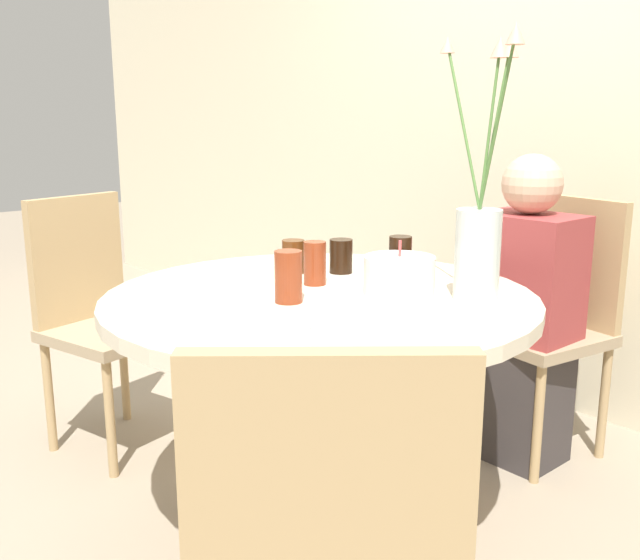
{
  "coord_description": "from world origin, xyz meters",
  "views": [
    {
      "loc": [
        1.44,
        -1.27,
        1.2
      ],
      "look_at": [
        0.0,
        0.0,
        0.75
      ],
      "focal_mm": 40.0,
      "sensor_mm": 36.0,
      "label": 1
    }
  ],
  "objects_px": {
    "birthday_cake": "(399,276)",
    "person_guest": "(523,321)",
    "chair_near_front": "(98,307)",
    "drink_glass_2": "(341,256)",
    "flower_vase": "(480,230)",
    "drink_glass_3": "(315,263)",
    "side_plate": "(270,327)",
    "drink_glass_1": "(288,277)",
    "drink_glass_4": "(400,260)",
    "drink_glass_0": "(293,257)",
    "chair_left_flank": "(554,311)"
  },
  "relations": [
    {
      "from": "chair_near_front",
      "to": "drink_glass_3",
      "type": "xyz_separation_m",
      "value": [
        0.87,
        0.29,
        0.26
      ]
    },
    {
      "from": "chair_left_flank",
      "to": "drink_glass_4",
      "type": "distance_m",
      "value": 0.76
    },
    {
      "from": "drink_glass_1",
      "to": "drink_glass_3",
      "type": "relative_size",
      "value": 1.09
    },
    {
      "from": "birthday_cake",
      "to": "flower_vase",
      "type": "distance_m",
      "value": 0.25
    },
    {
      "from": "birthday_cake",
      "to": "side_plate",
      "type": "height_order",
      "value": "birthday_cake"
    },
    {
      "from": "drink_glass_3",
      "to": "drink_glass_1",
      "type": "bearing_deg",
      "value": -59.8
    },
    {
      "from": "drink_glass_0",
      "to": "drink_glass_1",
      "type": "xyz_separation_m",
      "value": [
        0.27,
        -0.24,
        0.02
      ]
    },
    {
      "from": "flower_vase",
      "to": "chair_left_flank",
      "type": "bearing_deg",
      "value": 103.01
    },
    {
      "from": "chair_near_front",
      "to": "drink_glass_2",
      "type": "xyz_separation_m",
      "value": [
        0.8,
        0.46,
        0.25
      ]
    },
    {
      "from": "chair_left_flank",
      "to": "drink_glass_1",
      "type": "distance_m",
      "value": 1.14
    },
    {
      "from": "chair_left_flank",
      "to": "drink_glass_0",
      "type": "height_order",
      "value": "chair_left_flank"
    },
    {
      "from": "birthday_cake",
      "to": "person_guest",
      "type": "bearing_deg",
      "value": 91.51
    },
    {
      "from": "side_plate",
      "to": "drink_glass_4",
      "type": "xyz_separation_m",
      "value": [
        -0.12,
        0.58,
        0.06
      ]
    },
    {
      "from": "chair_left_flank",
      "to": "chair_near_front",
      "type": "height_order",
      "value": "same"
    },
    {
      "from": "side_plate",
      "to": "drink_glass_4",
      "type": "bearing_deg",
      "value": 101.93
    },
    {
      "from": "chair_left_flank",
      "to": "drink_glass_2",
      "type": "height_order",
      "value": "chair_left_flank"
    },
    {
      "from": "chair_near_front",
      "to": "person_guest",
      "type": "relative_size",
      "value": 0.85
    },
    {
      "from": "chair_left_flank",
      "to": "drink_glass_3",
      "type": "height_order",
      "value": "chair_left_flank"
    },
    {
      "from": "drink_glass_2",
      "to": "person_guest",
      "type": "height_order",
      "value": "person_guest"
    },
    {
      "from": "flower_vase",
      "to": "drink_glass_0",
      "type": "xyz_separation_m",
      "value": [
        -0.57,
        -0.17,
        -0.14
      ]
    },
    {
      "from": "person_guest",
      "to": "chair_near_front",
      "type": "bearing_deg",
      "value": -136.25
    },
    {
      "from": "birthday_cake",
      "to": "drink_glass_0",
      "type": "bearing_deg",
      "value": -173.68
    },
    {
      "from": "flower_vase",
      "to": "drink_glass_0",
      "type": "relative_size",
      "value": 6.66
    },
    {
      "from": "flower_vase",
      "to": "side_plate",
      "type": "xyz_separation_m",
      "value": [
        -0.14,
        -0.6,
        -0.18
      ]
    },
    {
      "from": "chair_near_front",
      "to": "drink_glass_3",
      "type": "distance_m",
      "value": 0.95
    },
    {
      "from": "drink_glass_3",
      "to": "drink_glass_4",
      "type": "distance_m",
      "value": 0.25
    },
    {
      "from": "person_guest",
      "to": "side_plate",
      "type": "bearing_deg",
      "value": -87.88
    },
    {
      "from": "birthday_cake",
      "to": "drink_glass_4",
      "type": "relative_size",
      "value": 1.42
    },
    {
      "from": "side_plate",
      "to": "drink_glass_2",
      "type": "xyz_separation_m",
      "value": [
        -0.34,
        0.54,
        0.05
      ]
    },
    {
      "from": "chair_left_flank",
      "to": "drink_glass_4",
      "type": "height_order",
      "value": "chair_left_flank"
    },
    {
      "from": "flower_vase",
      "to": "drink_glass_0",
      "type": "height_order",
      "value": "flower_vase"
    },
    {
      "from": "birthday_cake",
      "to": "drink_glass_3",
      "type": "relative_size",
      "value": 1.54
    },
    {
      "from": "birthday_cake",
      "to": "side_plate",
      "type": "bearing_deg",
      "value": -87.04
    },
    {
      "from": "person_guest",
      "to": "drink_glass_1",
      "type": "bearing_deg",
      "value": -97.25
    },
    {
      "from": "flower_vase",
      "to": "drink_glass_1",
      "type": "relative_size",
      "value": 5.05
    },
    {
      "from": "birthday_cake",
      "to": "drink_glass_0",
      "type": "relative_size",
      "value": 1.87
    },
    {
      "from": "birthday_cake",
      "to": "chair_near_front",
      "type": "bearing_deg",
      "value": -160.74
    },
    {
      "from": "chair_near_front",
      "to": "drink_glass_0",
      "type": "distance_m",
      "value": 0.82
    },
    {
      "from": "chair_near_front",
      "to": "flower_vase",
      "type": "distance_m",
      "value": 1.43
    },
    {
      "from": "flower_vase",
      "to": "drink_glass_3",
      "type": "relative_size",
      "value": 5.48
    },
    {
      "from": "birthday_cake",
      "to": "drink_glass_3",
      "type": "bearing_deg",
      "value": -158.64
    },
    {
      "from": "drink_glass_2",
      "to": "side_plate",
      "type": "bearing_deg",
      "value": -57.98
    },
    {
      "from": "chair_left_flank",
      "to": "person_guest",
      "type": "distance_m",
      "value": 0.16
    },
    {
      "from": "side_plate",
      "to": "drink_glass_1",
      "type": "relative_size",
      "value": 1.39
    },
    {
      "from": "chair_near_front",
      "to": "drink_glass_4",
      "type": "xyz_separation_m",
      "value": [
        1.01,
        0.5,
        0.26
      ]
    },
    {
      "from": "side_plate",
      "to": "person_guest",
      "type": "xyz_separation_m",
      "value": [
        -0.04,
        1.13,
        -0.21
      ]
    },
    {
      "from": "drink_glass_0",
      "to": "drink_glass_1",
      "type": "height_order",
      "value": "drink_glass_1"
    },
    {
      "from": "drink_glass_4",
      "to": "flower_vase",
      "type": "bearing_deg",
      "value": 3.97
    },
    {
      "from": "drink_glass_1",
      "to": "drink_glass_4",
      "type": "height_order",
      "value": "same"
    },
    {
      "from": "chair_near_front",
      "to": "side_plate",
      "type": "xyz_separation_m",
      "value": [
        1.14,
        -0.08,
        0.2
      ]
    }
  ]
}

